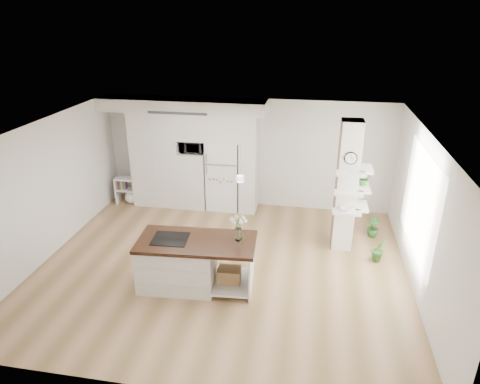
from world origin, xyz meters
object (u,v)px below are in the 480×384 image
(refrigerator, at_px, (224,175))
(floor_plant_a, at_px, (379,249))
(kitchen_island, at_px, (184,261))
(bookshelf, at_px, (129,192))

(refrigerator, xyz_separation_m, floor_plant_a, (3.52, -1.95, -0.61))
(refrigerator, height_order, kitchen_island, refrigerator)
(refrigerator, xyz_separation_m, bookshelf, (-2.45, -0.18, -0.57))
(refrigerator, relative_size, kitchen_island, 0.83)
(kitchen_island, height_order, bookshelf, kitchen_island)
(refrigerator, xyz_separation_m, kitchen_island, (-0.00, -3.37, -0.39))
(bookshelf, bearing_deg, refrigerator, 1.36)
(refrigerator, height_order, bookshelf, refrigerator)
(refrigerator, height_order, floor_plant_a, refrigerator)
(kitchen_island, xyz_separation_m, bookshelf, (-2.45, 3.19, -0.18))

